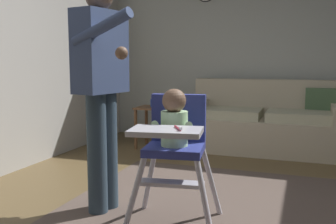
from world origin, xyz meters
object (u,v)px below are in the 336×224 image
couch (265,123)px  high_chair (175,134)px  adult_standing (102,85)px  side_table (153,118)px  sippy_cup (153,103)px

couch → high_chair: (-0.32, -2.52, 0.29)m
high_chair → adult_standing: adult_standing is taller
adult_standing → side_table: (-0.44, 2.05, -0.54)m
adult_standing → side_table: bearing=113.2°
side_table → sippy_cup: (-0.00, 0.00, 0.19)m
couch → side_table: (-1.35, -0.35, 0.05)m
adult_standing → sippy_cup: (-0.44, 2.05, -0.35)m
high_chair → sippy_cup: 2.40m
couch → sippy_cup: bearing=-75.6°
high_chair → side_table: 2.41m
couch → sippy_cup: couch is taller
couch → side_table: couch is taller
couch → high_chair: size_ratio=2.05×
side_table → high_chair: bearing=-64.8°
couch → adult_standing: (-0.91, -2.40, 0.58)m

